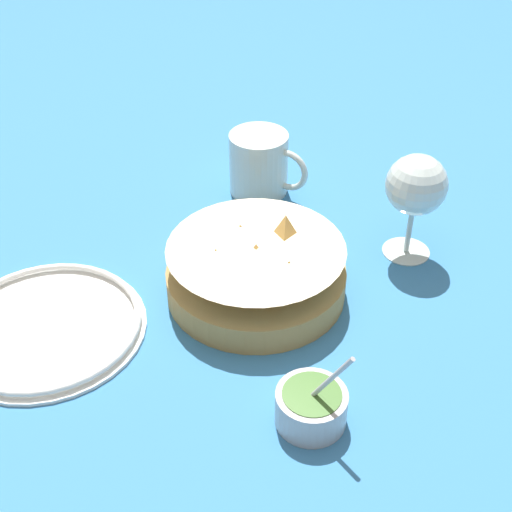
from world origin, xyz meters
name	(u,v)px	position (x,y,z in m)	size (l,w,h in m)	color
ground_plane	(227,292)	(0.00, 0.00, 0.00)	(4.00, 4.00, 0.00)	teal
food_basket	(257,271)	(0.03, 0.02, 0.03)	(0.22, 0.22, 0.09)	#B2894C
sauce_cup	(311,406)	(0.18, -0.13, 0.02)	(0.08, 0.07, 0.11)	#B7B7BC
wine_glass	(416,188)	(0.16, 0.19, 0.10)	(0.08, 0.08, 0.14)	silver
beer_mug	(260,166)	(-0.08, 0.22, 0.04)	(0.12, 0.09, 0.09)	silver
side_plate	(46,326)	(-0.15, -0.16, 0.01)	(0.23, 0.23, 0.01)	white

